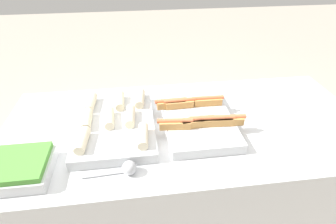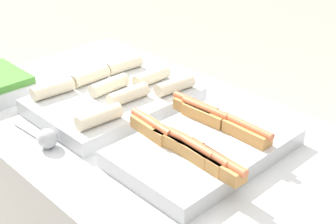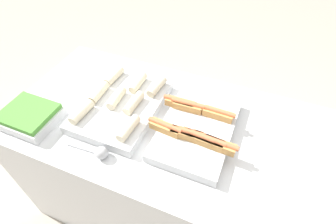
{
  "view_description": "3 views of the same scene",
  "coord_description": "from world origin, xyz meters",
  "px_view_note": "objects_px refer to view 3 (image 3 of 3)",
  "views": [
    {
      "loc": [
        -0.23,
        -1.02,
        1.67
      ],
      "look_at": [
        -0.09,
        0.0,
        0.96
      ],
      "focal_mm": 28.0,
      "sensor_mm": 36.0,
      "label": 1
    },
    {
      "loc": [
        0.76,
        -0.83,
        1.6
      ],
      "look_at": [
        -0.09,
        0.0,
        0.96
      ],
      "focal_mm": 50.0,
      "sensor_mm": 36.0,
      "label": 2
    },
    {
      "loc": [
        0.23,
        -0.79,
        1.85
      ],
      "look_at": [
        -0.09,
        0.0,
        0.96
      ],
      "focal_mm": 28.0,
      "sensor_mm": 36.0,
      "label": 3
    }
  ],
  "objects_px": {
    "tray_hotdogs": "(196,128)",
    "serving_spoon_near": "(100,153)",
    "tray_wraps": "(122,104)",
    "tray_side_front": "(30,116)"
  },
  "relations": [
    {
      "from": "tray_hotdogs",
      "to": "serving_spoon_near",
      "type": "distance_m",
      "value": 0.45
    },
    {
      "from": "tray_side_front",
      "to": "serving_spoon_near",
      "type": "height_order",
      "value": "tray_side_front"
    },
    {
      "from": "tray_hotdogs",
      "to": "serving_spoon_near",
      "type": "bearing_deg",
      "value": -140.36
    },
    {
      "from": "tray_wraps",
      "to": "serving_spoon_near",
      "type": "xyz_separation_m",
      "value": [
        0.06,
        -0.29,
        -0.01
      ]
    },
    {
      "from": "tray_wraps",
      "to": "serving_spoon_near",
      "type": "bearing_deg",
      "value": -79.1
    },
    {
      "from": "tray_hotdogs",
      "to": "serving_spoon_near",
      "type": "relative_size",
      "value": 2.32
    },
    {
      "from": "tray_side_front",
      "to": "serving_spoon_near",
      "type": "xyz_separation_m",
      "value": [
        0.43,
        -0.05,
        -0.01
      ]
    },
    {
      "from": "tray_side_front",
      "to": "tray_wraps",
      "type": "bearing_deg",
      "value": 33.62
    },
    {
      "from": "tray_hotdogs",
      "to": "tray_side_front",
      "type": "distance_m",
      "value": 0.81
    },
    {
      "from": "tray_wraps",
      "to": "tray_side_front",
      "type": "bearing_deg",
      "value": -146.38
    }
  ]
}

